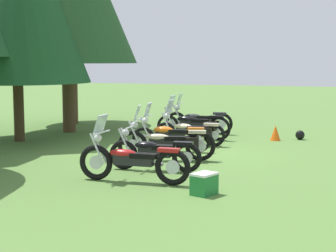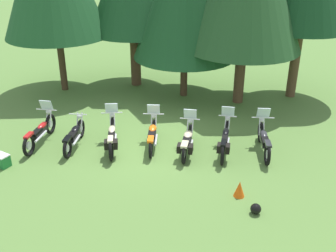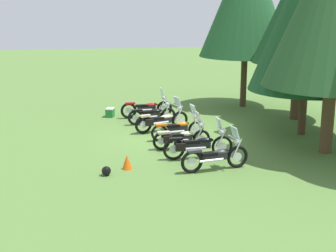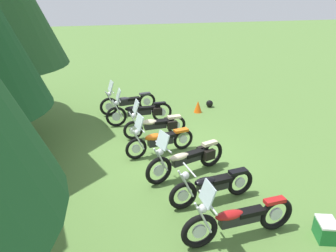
{
  "view_description": "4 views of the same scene",
  "coord_description": "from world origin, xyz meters",
  "px_view_note": "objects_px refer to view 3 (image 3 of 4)",
  "views": [
    {
      "loc": [
        -13.91,
        -5.12,
        2.5
      ],
      "look_at": [
        -0.98,
        -0.15,
        0.84
      ],
      "focal_mm": 59.09,
      "sensor_mm": 36.0,
      "label": 1
    },
    {
      "loc": [
        3.31,
        -11.7,
        6.77
      ],
      "look_at": [
        0.69,
        0.07,
        0.91
      ],
      "focal_mm": 42.76,
      "sensor_mm": 36.0,
      "label": 2
    },
    {
      "loc": [
        17.92,
        -3.56,
        5.13
      ],
      "look_at": [
        1.12,
        -0.39,
        0.81
      ],
      "focal_mm": 51.85,
      "sensor_mm": 36.0,
      "label": 3
    },
    {
      "loc": [
        -8.4,
        2.18,
        4.58
      ],
      "look_at": [
        0.35,
        -0.11,
        0.78
      ],
      "focal_mm": 34.69,
      "sensor_mm": 36.0,
      "label": 4
    }
  ],
  "objects_px": {
    "motorcycle_1": "(152,114)",
    "motorcycle_3": "(179,128)",
    "traffic_cone": "(127,162)",
    "motorcycle_2": "(161,120)",
    "motorcycle_4": "(181,137)",
    "motorcycle_5": "(197,145)",
    "pine_tree_2": "(309,14)",
    "dropped_helmet": "(106,171)",
    "picnic_cooler": "(110,112)",
    "motorcycle_0": "(147,108)",
    "pine_tree_1": "(302,6)",
    "motorcycle_6": "(216,156)"
  },
  "relations": [
    {
      "from": "motorcycle_4",
      "to": "pine_tree_1",
      "type": "xyz_separation_m",
      "value": [
        -3.63,
        6.15,
        4.6
      ]
    },
    {
      "from": "motorcycle_3",
      "to": "traffic_cone",
      "type": "height_order",
      "value": "motorcycle_3"
    },
    {
      "from": "motorcycle_1",
      "to": "motorcycle_2",
      "type": "height_order",
      "value": "motorcycle_2"
    },
    {
      "from": "motorcycle_5",
      "to": "pine_tree_2",
      "type": "bearing_deg",
      "value": 24.7
    },
    {
      "from": "motorcycle_0",
      "to": "motorcycle_4",
      "type": "relative_size",
      "value": 1.13
    },
    {
      "from": "motorcycle_3",
      "to": "motorcycle_5",
      "type": "height_order",
      "value": "motorcycle_5"
    },
    {
      "from": "picnic_cooler",
      "to": "dropped_helmet",
      "type": "relative_size",
      "value": 1.89
    },
    {
      "from": "motorcycle_3",
      "to": "motorcycle_4",
      "type": "xyz_separation_m",
      "value": [
        1.26,
        -0.19,
        -0.02
      ]
    },
    {
      "from": "pine_tree_1",
      "to": "motorcycle_4",
      "type": "bearing_deg",
      "value": -59.46
    },
    {
      "from": "traffic_cone",
      "to": "dropped_helmet",
      "type": "height_order",
      "value": "traffic_cone"
    },
    {
      "from": "motorcycle_5",
      "to": "pine_tree_1",
      "type": "xyz_separation_m",
      "value": [
        -4.87,
        5.84,
        4.56
      ]
    },
    {
      "from": "motorcycle_3",
      "to": "pine_tree_2",
      "type": "height_order",
      "value": "pine_tree_2"
    },
    {
      "from": "motorcycle_6",
      "to": "pine_tree_2",
      "type": "xyz_separation_m",
      "value": [
        -3.62,
        4.64,
        4.28
      ]
    },
    {
      "from": "traffic_cone",
      "to": "motorcycle_2",
      "type": "bearing_deg",
      "value": 157.02
    },
    {
      "from": "traffic_cone",
      "to": "dropped_helmet",
      "type": "distance_m",
      "value": 0.85
    },
    {
      "from": "picnic_cooler",
      "to": "traffic_cone",
      "type": "xyz_separation_m",
      "value": [
        7.5,
        0.01,
        0.03
      ]
    },
    {
      "from": "motorcycle_0",
      "to": "motorcycle_2",
      "type": "distance_m",
      "value": 2.58
    },
    {
      "from": "traffic_cone",
      "to": "pine_tree_2",
      "type": "bearing_deg",
      "value": 111.93
    },
    {
      "from": "motorcycle_1",
      "to": "motorcycle_2",
      "type": "xyz_separation_m",
      "value": [
        1.31,
        0.18,
        0.04
      ]
    },
    {
      "from": "pine_tree_2",
      "to": "motorcycle_1",
      "type": "bearing_deg",
      "value": -116.24
    },
    {
      "from": "motorcycle_1",
      "to": "motorcycle_2",
      "type": "relative_size",
      "value": 0.91
    },
    {
      "from": "motorcycle_1",
      "to": "traffic_cone",
      "type": "relative_size",
      "value": 4.51
    },
    {
      "from": "motorcycle_1",
      "to": "picnic_cooler",
      "type": "height_order",
      "value": "motorcycle_1"
    },
    {
      "from": "motorcycle_2",
      "to": "picnic_cooler",
      "type": "height_order",
      "value": "motorcycle_2"
    },
    {
      "from": "pine_tree_2",
      "to": "dropped_helmet",
      "type": "height_order",
      "value": "pine_tree_2"
    },
    {
      "from": "pine_tree_1",
      "to": "motorcycle_6",
      "type": "bearing_deg",
      "value": -42.1
    },
    {
      "from": "pine_tree_1",
      "to": "traffic_cone",
      "type": "xyz_separation_m",
      "value": [
        5.51,
        -8.31,
        -4.8
      ]
    },
    {
      "from": "dropped_helmet",
      "to": "pine_tree_2",
      "type": "bearing_deg",
      "value": 113.13
    },
    {
      "from": "pine_tree_2",
      "to": "motorcycle_5",
      "type": "bearing_deg",
      "value": -64.66
    },
    {
      "from": "motorcycle_4",
      "to": "motorcycle_6",
      "type": "height_order",
      "value": "motorcycle_6"
    },
    {
      "from": "motorcycle_1",
      "to": "motorcycle_3",
      "type": "xyz_separation_m",
      "value": [
        2.63,
        0.63,
        0.03
      ]
    },
    {
      "from": "pine_tree_2",
      "to": "motorcycle_6",
      "type": "bearing_deg",
      "value": -52.06
    },
    {
      "from": "motorcycle_1",
      "to": "dropped_helmet",
      "type": "xyz_separation_m",
      "value": [
        6.25,
        -2.41,
        -0.28
      ]
    },
    {
      "from": "motorcycle_0",
      "to": "pine_tree_2",
      "type": "height_order",
      "value": "pine_tree_2"
    },
    {
      "from": "motorcycle_4",
      "to": "motorcycle_2",
      "type": "bearing_deg",
      "value": 93.58
    },
    {
      "from": "pine_tree_2",
      "to": "traffic_cone",
      "type": "bearing_deg",
      "value": -68.07
    },
    {
      "from": "motorcycle_5",
      "to": "motorcycle_2",
      "type": "bearing_deg",
      "value": 97.93
    },
    {
      "from": "traffic_cone",
      "to": "motorcycle_1",
      "type": "bearing_deg",
      "value": 163.46
    },
    {
      "from": "motorcycle_0",
      "to": "motorcycle_3",
      "type": "relative_size",
      "value": 1.12
    },
    {
      "from": "motorcycle_1",
      "to": "motorcycle_5",
      "type": "bearing_deg",
      "value": -88.21
    },
    {
      "from": "pine_tree_2",
      "to": "picnic_cooler",
      "type": "xyz_separation_m",
      "value": [
        -4.52,
        -7.4,
        -4.53
      ]
    },
    {
      "from": "motorcycle_3",
      "to": "dropped_helmet",
      "type": "height_order",
      "value": "motorcycle_3"
    },
    {
      "from": "motorcycle_2",
      "to": "motorcycle_6",
      "type": "relative_size",
      "value": 1.03
    },
    {
      "from": "pine_tree_2",
      "to": "dropped_helmet",
      "type": "distance_m",
      "value": 9.92
    },
    {
      "from": "motorcycle_0",
      "to": "motorcycle_1",
      "type": "height_order",
      "value": "motorcycle_0"
    },
    {
      "from": "motorcycle_1",
      "to": "pine_tree_2",
      "type": "relative_size",
      "value": 0.28
    },
    {
      "from": "motorcycle_2",
      "to": "pine_tree_1",
      "type": "distance_m",
      "value": 7.95
    },
    {
      "from": "motorcycle_5",
      "to": "pine_tree_2",
      "type": "distance_m",
      "value": 6.91
    },
    {
      "from": "picnic_cooler",
      "to": "motorcycle_5",
      "type": "bearing_deg",
      "value": 19.86
    },
    {
      "from": "motorcycle_6",
      "to": "picnic_cooler",
      "type": "xyz_separation_m",
      "value": [
        -8.14,
        -2.76,
        -0.26
      ]
    }
  ]
}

